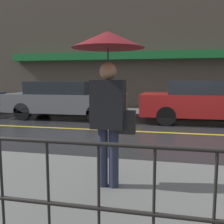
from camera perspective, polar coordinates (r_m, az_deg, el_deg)
The scene contains 8 objects.
ground_plane at distance 7.72m, azimuth 16.23°, elevation -4.55°, with size 80.00×80.00×0.00m, color #262628.
sidewalk_near at distance 3.47m, azimuth 21.39°, elevation -18.85°, with size 28.00×2.88×0.11m.
sidewalk_far at distance 11.74m, azimuth 14.92°, elevation -0.22°, with size 28.00×2.13×0.11m.
lane_marking at distance 7.72m, azimuth 16.23°, elevation -4.52°, with size 25.20×0.12×0.01m.
building_storefront at distance 12.90m, azimuth 15.12°, elevation 13.10°, with size 28.00×0.85×5.83m.
pedestrian at distance 3.38m, azimuth -0.75°, elevation 9.09°, with size 0.93×0.93×2.04m.
car_grey at distance 10.35m, azimuth -10.15°, elevation 2.75°, with size 4.55×1.82×1.43m.
car_red at distance 9.65m, azimuth 20.18°, elevation 2.20°, with size 4.65×1.93×1.47m.
Camera 1 is at (-0.55, -7.54, 1.56)m, focal length 42.00 mm.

